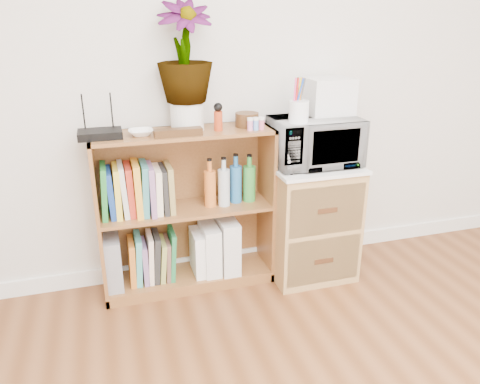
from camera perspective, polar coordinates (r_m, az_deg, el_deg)
name	(u,v)px	position (r m, az deg, el deg)	size (l,w,h in m)	color
skirting_board	(238,256)	(3.11, -0.30, -7.84)	(4.00, 0.02, 0.10)	white
bookshelf	(186,211)	(2.73, -6.55, -2.36)	(1.00, 0.30, 0.95)	brown
wicker_unit	(309,221)	(2.93, 8.45, -3.47)	(0.50, 0.45, 0.70)	#9E7542
microwave	(315,141)	(2.75, 9.10, 6.11)	(0.49, 0.34, 0.27)	white
pen_cup	(299,112)	(2.58, 7.17, 9.69)	(0.11, 0.11, 0.12)	white
small_appliance	(328,96)	(2.83, 10.72, 11.42)	(0.26, 0.22, 0.21)	silver
router	(100,134)	(2.52, -16.70, 6.78)	(0.22, 0.15, 0.04)	black
white_bowl	(141,133)	(2.52, -11.99, 7.11)	(0.13, 0.13, 0.03)	white
plant_pot	(187,116)	(2.59, -6.46, 9.16)	(0.18, 0.18, 0.15)	silver
potted_plant	(185,52)	(2.54, -6.78, 16.57)	(0.29, 0.29, 0.52)	#2A692A
trinket_box	(178,132)	(2.47, -7.54, 7.22)	(0.25, 0.06, 0.04)	#36200E
kokeshi_doll	(218,121)	(2.57, -2.67, 8.65)	(0.05, 0.05, 0.11)	#AD3515
wooden_bowl	(247,120)	(2.66, 0.84, 8.81)	(0.13, 0.13, 0.08)	#3C2610
paint_jars	(256,125)	(2.58, 1.94, 8.22)	(0.12, 0.04, 0.06)	#D1748E
file_box	(113,260)	(2.81, -15.26, -8.02)	(0.09, 0.25, 0.31)	gray
magazine_holder_left	(199,252)	(2.85, -4.97, -7.30)	(0.08, 0.21, 0.27)	white
magazine_holder_mid	(210,248)	(2.85, -3.72, -6.83)	(0.10, 0.24, 0.30)	white
magazine_holder_right	(227,243)	(2.87, -1.60, -6.28)	(0.11, 0.27, 0.33)	silver
cookbooks	(137,190)	(2.64, -12.46, 0.28)	(0.39, 0.20, 0.30)	#217E32
liquor_bottles	(236,180)	(2.73, -0.49, 1.53)	(0.39, 0.07, 0.29)	orange
lower_books	(151,258)	(2.82, -10.76, -7.89)	(0.28, 0.19, 0.29)	#C46C22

